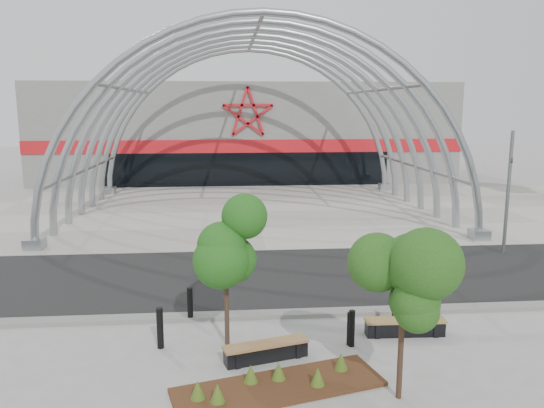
{
  "coord_description": "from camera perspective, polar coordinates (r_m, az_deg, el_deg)",
  "views": [
    {
      "loc": [
        -1.61,
        -15.04,
        6.12
      ],
      "look_at": [
        0.0,
        4.0,
        2.6
      ],
      "focal_mm": 35.0,
      "sensor_mm": 36.0,
      "label": 1
    }
  ],
  "objects": [
    {
      "name": "bollard_2",
      "position": [
        14.18,
        8.58,
        -13.09
      ],
      "size": [
        0.16,
        0.16,
        0.97
      ],
      "primitive_type": "cylinder",
      "color": "black",
      "rests_on": "ground"
    },
    {
      "name": "bench_1",
      "position": [
        15.2,
        14.09,
        -12.73
      ],
      "size": [
        2.19,
        0.55,
        0.46
      ],
      "color": "black",
      "rests_on": "ground"
    },
    {
      "name": "bollard_0",
      "position": [
        15.73,
        -8.8,
        -10.62
      ],
      "size": [
        0.16,
        0.16,
        1.0
      ],
      "primitive_type": "cylinder",
      "color": "black",
      "rests_on": "ground"
    },
    {
      "name": "signal_pole",
      "position": [
        24.01,
        24.06,
        1.34
      ],
      "size": [
        0.33,
        0.73,
        5.17
      ],
      "color": "slate",
      "rests_on": "ground"
    },
    {
      "name": "kerb",
      "position": [
        16.06,
        1.3,
        -11.73
      ],
      "size": [
        60.0,
        0.5,
        0.12
      ],
      "primitive_type": "cube",
      "color": "slate",
      "rests_on": "ground"
    },
    {
      "name": "forecourt",
      "position": [
        31.18,
        -1.78,
        -0.84
      ],
      "size": [
        60.0,
        17.0,
        0.04
      ],
      "primitive_type": "cube",
      "color": "#9F9A90",
      "rests_on": "ground"
    },
    {
      "name": "bollard_4",
      "position": [
        15.54,
        13.03,
        -11.28
      ],
      "size": [
        0.14,
        0.14,
        0.88
      ],
      "primitive_type": "cylinder",
      "color": "black",
      "rests_on": "ground"
    },
    {
      "name": "arena_building",
      "position": [
        48.56,
        -2.96,
        7.92
      ],
      "size": [
        34.0,
        15.24,
        8.0
      ],
      "color": "slate",
      "rests_on": "ground"
    },
    {
      "name": "vault_canopy",
      "position": [
        31.18,
        -1.78,
        -0.85
      ],
      "size": [
        20.8,
        15.8,
        20.36
      ],
      "color": "#969BA0",
      "rests_on": "ground"
    },
    {
      "name": "street_tree_1",
      "position": [
        11.31,
        13.99,
        -8.39
      ],
      "size": [
        1.49,
        1.49,
        3.53
      ],
      "color": "black",
      "rests_on": "ground"
    },
    {
      "name": "bollard_3",
      "position": [
        14.26,
        8.35,
        -13.14
      ],
      "size": [
        0.14,
        0.14,
        0.89
      ],
      "primitive_type": "cylinder",
      "color": "black",
      "rests_on": "ground"
    },
    {
      "name": "road",
      "position": [
        19.58,
        0.12,
        -7.74
      ],
      "size": [
        140.0,
        7.0,
        0.02
      ],
      "primitive_type": "cube",
      "color": "black",
      "rests_on": "ground"
    },
    {
      "name": "street_tree_0",
      "position": [
        13.43,
        -5.0,
        -4.17
      ],
      "size": [
        1.67,
        1.67,
        3.81
      ],
      "color": "#2E2018",
      "rests_on": "ground"
    },
    {
      "name": "planting_bed",
      "position": [
        12.3,
        0.44,
        -18.79
      ],
      "size": [
        4.87,
        2.6,
        0.49
      ],
      "color": "#3B1D11",
      "rests_on": "ground"
    },
    {
      "name": "bench_0",
      "position": [
        13.46,
        -0.64,
        -15.58
      ],
      "size": [
        2.17,
        1.02,
        0.44
      ],
      "color": "black",
      "rests_on": "ground"
    },
    {
      "name": "ground",
      "position": [
        16.32,
        1.21,
        -11.6
      ],
      "size": [
        140.0,
        140.0,
        0.0
      ],
      "primitive_type": "plane",
      "color": "gray",
      "rests_on": "ground"
    },
    {
      "name": "bollard_1",
      "position": [
        14.21,
        -11.95,
        -12.94
      ],
      "size": [
        0.17,
        0.17,
        1.07
      ],
      "primitive_type": "cylinder",
      "color": "black",
      "rests_on": "ground"
    }
  ]
}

